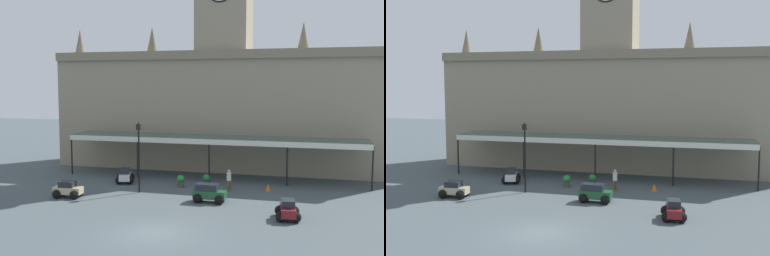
% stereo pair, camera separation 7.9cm
% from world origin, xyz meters
% --- Properties ---
extents(ground_plane, '(140.00, 140.00, 0.00)m').
position_xyz_m(ground_plane, '(0.00, 0.00, 0.00)').
color(ground_plane, '#454F53').
extents(station_building, '(32.57, 6.00, 21.04)m').
position_xyz_m(station_building, '(-0.00, 20.10, 6.74)').
color(station_building, gray).
rests_on(station_building, ground).
extents(entrance_canopy, '(25.81, 3.26, 3.66)m').
position_xyz_m(entrance_canopy, '(-0.00, 14.88, 3.52)').
color(entrance_canopy, '#38564C').
rests_on(entrance_canopy, ground).
extents(car_beige_sedan, '(2.11, 1.62, 1.19)m').
position_xyz_m(car_beige_sedan, '(-8.69, 5.81, 0.50)').
color(car_beige_sedan, tan).
rests_on(car_beige_sedan, ground).
extents(car_maroon_sedan, '(1.67, 2.14, 1.19)m').
position_xyz_m(car_maroon_sedan, '(6.95, 4.56, 0.50)').
color(car_maroon_sedan, maroon).
rests_on(car_maroon_sedan, ground).
extents(car_green_estate, '(2.28, 1.60, 1.27)m').
position_xyz_m(car_green_estate, '(1.48, 7.17, 0.56)').
color(car_green_estate, '#1E512D').
rests_on(car_green_estate, ground).
extents(car_white_sedan, '(1.91, 2.22, 1.19)m').
position_xyz_m(car_white_sedan, '(-6.68, 11.46, 0.50)').
color(car_white_sedan, silver).
rests_on(car_white_sedan, ground).
extents(pedestrian_beside_cars, '(0.34, 0.35, 1.67)m').
position_xyz_m(pedestrian_beside_cars, '(2.22, 10.71, 0.91)').
color(pedestrian_beside_cars, brown).
rests_on(pedestrian_beside_cars, ground).
extents(victorian_lamppost, '(0.30, 0.30, 5.33)m').
position_xyz_m(victorian_lamppost, '(-4.25, 8.50, 3.28)').
color(victorian_lamppost, black).
rests_on(victorian_lamppost, ground).
extents(traffic_cone, '(0.40, 0.40, 0.56)m').
position_xyz_m(traffic_cone, '(5.14, 11.44, 0.28)').
color(traffic_cone, orange).
rests_on(traffic_cone, ground).
extents(planter_by_canopy, '(0.60, 0.60, 0.96)m').
position_xyz_m(planter_by_canopy, '(-1.75, 11.10, 0.49)').
color(planter_by_canopy, '#47423D').
rests_on(planter_by_canopy, ground).
extents(planter_forecourt_centre, '(0.60, 0.60, 0.96)m').
position_xyz_m(planter_forecourt_centre, '(0.17, 11.88, 0.49)').
color(planter_forecourt_centre, '#47423D').
rests_on(planter_forecourt_centre, ground).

